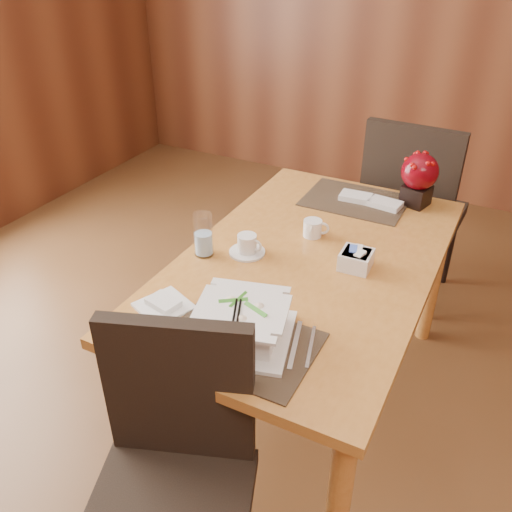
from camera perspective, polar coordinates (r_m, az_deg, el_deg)
The scene contains 14 objects.
ground at distance 2.20m, azimuth -2.02°, elevation -24.96°, with size 6.00×6.00×0.00m, color brown.
dining_table at distance 2.11m, azimuth 5.51°, elevation -2.45°, with size 0.90×1.50×0.75m.
placemat_near at distance 1.65m, azimuth -1.67°, elevation -9.21°, with size 0.45×0.33×0.01m, color black.
placemat_far at distance 2.52m, azimuth 10.41°, elevation 5.78°, with size 0.45×0.33×0.01m, color black.
soup_setting at distance 1.64m, azimuth -1.48°, elevation -7.14°, with size 0.36×0.36×0.12m.
coffee_cup at distance 2.06m, azimuth -0.95°, elevation 1.11°, with size 0.14×0.14×0.08m.
water_glass at distance 2.04m, azimuth -5.58°, elevation 2.24°, with size 0.07×0.07×0.17m, color white.
creamer_jug at distance 2.19m, azimuth 5.97°, elevation 2.93°, with size 0.10×0.10×0.07m, color silver, non-canonical shape.
sugar_caddy at distance 2.01m, azimuth 10.48°, elevation -0.39°, with size 0.11×0.11×0.07m, color silver.
berry_decor at distance 2.49m, azimuth 16.79°, elevation 8.03°, with size 0.16×0.16×0.24m.
napkins_far at distance 2.49m, azimuth 12.16°, elevation 5.71°, with size 0.28×0.10×0.02m, color silver, non-canonical shape.
bread_plate at distance 1.82m, azimuth -9.68°, elevation -5.23°, with size 0.16×0.16×0.01m, color silver.
near_chair at distance 1.64m, azimuth -8.69°, elevation -21.01°, with size 0.57×0.57×0.96m.
far_chair at distance 2.92m, azimuth 15.93°, elevation 5.20°, with size 0.51×0.51×1.04m.
Camera 1 is at (0.61, -1.04, 1.84)m, focal length 38.00 mm.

